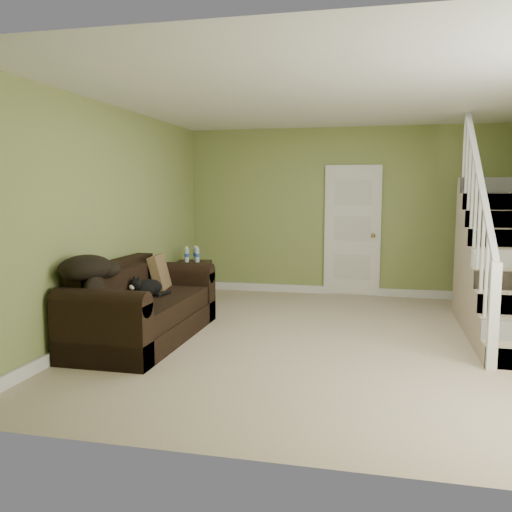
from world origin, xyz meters
The scene contains 15 objects.
floor centered at (0.00, 0.00, 0.00)m, with size 5.00×5.50×0.01m, color tan.
ceiling centered at (0.00, 0.00, 2.60)m, with size 5.00×5.50×0.01m, color white.
wall_back centered at (0.00, 2.75, 1.30)m, with size 5.00×0.04×2.60m, color #82914E.
wall_front centered at (0.00, -2.75, 1.30)m, with size 5.00×0.04×2.60m, color #82914E.
wall_left centered at (-2.50, 0.00, 1.30)m, with size 0.04×5.50×2.60m, color #82914E.
baseboard_back centered at (0.00, 2.72, 0.06)m, with size 5.00×0.04×0.12m, color white.
baseboard_left centered at (-2.47, 0.00, 0.06)m, with size 0.04×5.50×0.12m, color white.
door centered at (0.10, 2.71, 1.01)m, with size 0.86×0.12×2.02m.
staircase centered at (1.99, 0.97, 0.64)m, with size 1.00×2.51×2.82m.
sofa centered at (-2.02, -0.38, 0.33)m, with size 0.94×2.17×0.86m.
side_table centered at (-2.16, 1.71, 0.30)m, with size 0.57×0.57×0.82m.
cat centered at (-1.97, -0.32, 0.56)m, with size 0.33×0.55×0.26m.
banana centered at (-1.91, -0.77, 0.49)m, with size 0.06×0.20×0.06m, color yellow.
throw_pillow centered at (-2.06, 0.24, 0.65)m, with size 0.11×0.42×0.42m, color #4E331F.
throw_blanket centered at (-2.27, -1.08, 0.89)m, with size 0.46×0.61×0.25m, color black.
Camera 1 is at (0.53, -5.79, 1.64)m, focal length 38.00 mm.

